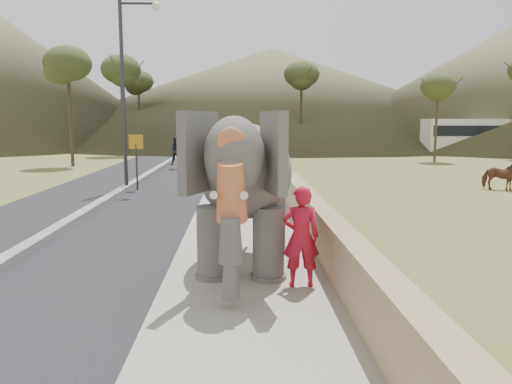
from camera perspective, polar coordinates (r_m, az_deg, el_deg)
ground at (r=9.89m, az=-1.21°, el=-9.63°), size 160.00×160.00×0.00m
road at (r=20.24m, az=-15.92°, el=-0.64°), size 7.00×120.00×0.03m
median at (r=20.23m, az=-15.93°, el=-0.38°), size 0.35×120.00×0.22m
walkway at (r=19.64m, az=-1.62°, el=-0.42°), size 3.00×120.00×0.15m
parapet at (r=19.65m, az=3.19°, el=0.98°), size 0.30×120.00×1.10m
lamppost at (r=22.21m, az=-14.22°, el=12.76°), size 1.76×0.36×8.00m
signboard at (r=21.98m, az=-13.52°, el=4.40°), size 0.60×0.08×2.40m
cow at (r=23.93m, az=26.12°, el=1.64°), size 1.61×1.40×1.26m
distant_car at (r=49.66m, az=23.15°, el=4.93°), size 4.25×1.76×1.44m
bus_white at (r=48.73m, az=24.82°, el=5.76°), size 11.03×2.63×3.10m
hill_far at (r=79.68m, az=1.72°, el=11.12°), size 80.00×80.00×14.00m
elephant_and_man at (r=9.87m, az=-1.17°, el=0.04°), size 2.51×4.30×2.98m
motorcyclist at (r=30.97m, az=-8.83°, el=4.08°), size 1.11×1.63×2.00m
trees at (r=41.44m, az=-0.42°, el=9.63°), size 42.15×44.85×8.64m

